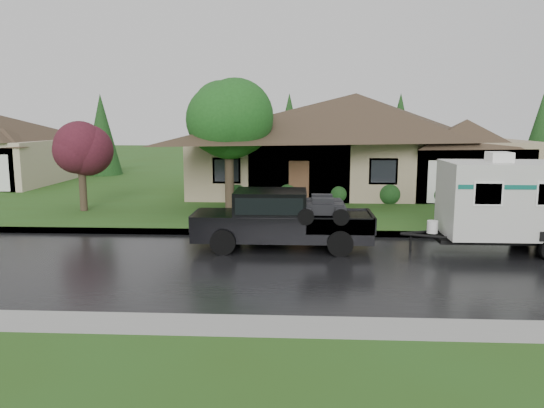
{
  "coord_description": "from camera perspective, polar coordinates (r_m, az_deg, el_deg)",
  "views": [
    {
      "loc": [
        -1.18,
        -17.12,
        4.28
      ],
      "look_at": [
        -2.2,
        2.0,
        1.21
      ],
      "focal_mm": 35.0,
      "sensor_mm": 36.0,
      "label": 1
    }
  ],
  "objects": [
    {
      "name": "ground",
      "position": [
        17.69,
        6.81,
        -4.96
      ],
      "size": [
        140.0,
        140.0,
        0.0
      ],
      "primitive_type": "plane",
      "color": "#2C5019",
      "rests_on": "ground"
    },
    {
      "name": "road",
      "position": [
        15.76,
        7.27,
        -6.7
      ],
      "size": [
        140.0,
        8.0,
        0.01
      ],
      "primitive_type": "cube",
      "color": "black",
      "rests_on": "ground"
    },
    {
      "name": "curb",
      "position": [
        19.86,
        6.39,
        -3.17
      ],
      "size": [
        140.0,
        0.5,
        0.15
      ],
      "primitive_type": "cube",
      "color": "gray",
      "rests_on": "ground"
    },
    {
      "name": "lawn",
      "position": [
        32.42,
        5.11,
        1.62
      ],
      "size": [
        140.0,
        26.0,
        0.15
      ],
      "primitive_type": "cube",
      "color": "#2C5019",
      "rests_on": "ground"
    },
    {
      "name": "house_main",
      "position": [
        31.16,
        9.54,
        7.72
      ],
      "size": [
        19.44,
        10.8,
        6.9
      ],
      "color": "tan",
      "rests_on": "lawn"
    },
    {
      "name": "tree_left_green",
      "position": [
        24.61,
        -4.69,
        9.41
      ],
      "size": [
        3.72,
        3.72,
        6.15
      ],
      "color": "#382B1E",
      "rests_on": "lawn"
    },
    {
      "name": "tree_red",
      "position": [
        25.37,
        -19.89,
        5.66
      ],
      "size": [
        2.48,
        2.48,
        4.11
      ],
      "color": "#382B1E",
      "rests_on": "lawn"
    },
    {
      "name": "shrub_row",
      "position": [
        26.86,
        9.82,
        1.21
      ],
      "size": [
        13.6,
        1.0,
        1.0
      ],
      "color": "#143814",
      "rests_on": "lawn"
    },
    {
      "name": "pickup_truck",
      "position": [
        17.63,
        0.77,
        -1.46
      ],
      "size": [
        5.86,
        2.23,
        1.95
      ],
      "color": "black",
      "rests_on": "ground"
    }
  ]
}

